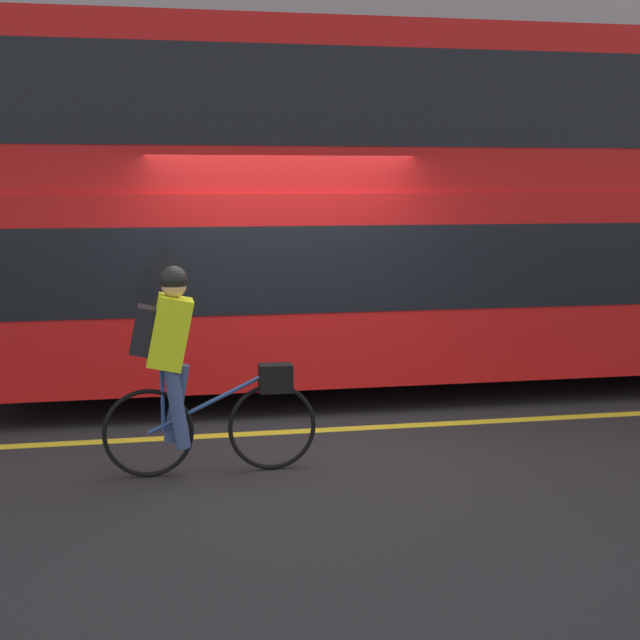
% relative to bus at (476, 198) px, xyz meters
% --- Properties ---
extents(ground_plane, '(80.00, 80.00, 0.00)m').
position_rel_bus_xyz_m(ground_plane, '(-2.32, -1.75, -2.08)').
color(ground_plane, '#232326').
extents(road_center_line, '(50.00, 0.14, 0.01)m').
position_rel_bus_xyz_m(road_center_line, '(-2.32, -1.63, -2.08)').
color(road_center_line, yellow).
rests_on(road_center_line, ground_plane).
extents(sidewalk_curb, '(60.00, 2.33, 0.13)m').
position_rel_bus_xyz_m(sidewalk_curb, '(-2.32, 3.22, -2.02)').
color(sidewalk_curb, gray).
rests_on(sidewalk_curb, ground_plane).
extents(building_facade, '(60.00, 0.30, 9.43)m').
position_rel_bus_xyz_m(building_facade, '(-2.32, 4.53, 2.64)').
color(building_facade, '#9E9EA3').
rests_on(building_facade, ground_plane).
extents(bus, '(10.91, 2.46, 3.76)m').
position_rel_bus_xyz_m(bus, '(0.00, 0.00, 0.00)').
color(bus, black).
rests_on(bus, ground_plane).
extents(cyclist_on_bike, '(1.66, 0.32, 1.64)m').
position_rel_bus_xyz_m(cyclist_on_bike, '(-3.29, -2.66, -1.20)').
color(cyclist_on_bike, black).
rests_on(cyclist_on_bike, ground_plane).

